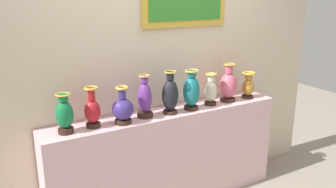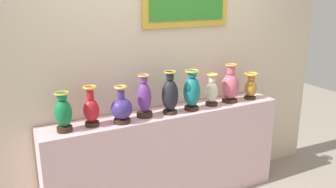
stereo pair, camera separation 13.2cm
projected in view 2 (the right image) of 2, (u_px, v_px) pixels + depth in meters
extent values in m
cube|color=beige|center=(168.00, 158.00, 3.42)|extent=(2.37, 0.35, 0.96)
cube|color=beige|center=(157.00, 66.00, 3.37)|extent=(4.01, 0.10, 2.73)
cylinder|color=#382319|center=(65.00, 129.00, 2.83)|extent=(0.12, 0.12, 0.04)
ellipsoid|color=#14723D|center=(63.00, 113.00, 2.79)|extent=(0.14, 0.14, 0.23)
cylinder|color=#14723D|center=(62.00, 96.00, 2.75)|extent=(0.08, 0.08, 0.05)
torus|color=gold|center=(61.00, 93.00, 2.75)|extent=(0.12, 0.12, 0.01)
cylinder|color=#382319|center=(92.00, 124.00, 2.95)|extent=(0.12, 0.12, 0.04)
ellipsoid|color=red|center=(91.00, 110.00, 2.91)|extent=(0.13, 0.13, 0.20)
cylinder|color=red|center=(90.00, 93.00, 2.87)|extent=(0.06, 0.06, 0.10)
torus|color=gold|center=(90.00, 87.00, 2.86)|extent=(0.12, 0.12, 0.02)
cylinder|color=#382319|center=(122.00, 121.00, 3.02)|extent=(0.14, 0.14, 0.04)
ellipsoid|color=#3F2D7F|center=(122.00, 108.00, 2.99)|extent=(0.19, 0.19, 0.19)
cylinder|color=#3F2D7F|center=(121.00, 93.00, 2.95)|extent=(0.06, 0.06, 0.10)
torus|color=gold|center=(121.00, 87.00, 2.93)|extent=(0.11, 0.11, 0.02)
cylinder|color=#382319|center=(145.00, 114.00, 3.16)|extent=(0.14, 0.14, 0.04)
ellipsoid|color=#6B3393|center=(144.00, 98.00, 3.12)|extent=(0.13, 0.13, 0.28)
cylinder|color=#6B3393|center=(144.00, 79.00, 3.07)|extent=(0.06, 0.06, 0.06)
torus|color=gold|center=(144.00, 76.00, 3.06)|extent=(0.10, 0.10, 0.01)
cylinder|color=#382319|center=(170.00, 112.00, 3.25)|extent=(0.13, 0.13, 0.03)
ellipsoid|color=black|center=(170.00, 95.00, 3.20)|extent=(0.15, 0.15, 0.30)
cylinder|color=black|center=(170.00, 76.00, 3.15)|extent=(0.07, 0.07, 0.07)
torus|color=gold|center=(170.00, 72.00, 3.14)|extent=(0.11, 0.11, 0.01)
cylinder|color=#382319|center=(191.00, 108.00, 3.35)|extent=(0.14, 0.14, 0.03)
ellipsoid|color=#19727A|center=(192.00, 92.00, 3.30)|extent=(0.16, 0.16, 0.29)
cylinder|color=#19727A|center=(192.00, 74.00, 3.25)|extent=(0.08, 0.08, 0.05)
torus|color=gold|center=(192.00, 71.00, 3.24)|extent=(0.14, 0.14, 0.02)
cylinder|color=#382319|center=(211.00, 104.00, 3.48)|extent=(0.12, 0.12, 0.03)
ellipsoid|color=beige|center=(212.00, 92.00, 3.44)|extent=(0.12, 0.12, 0.21)
cylinder|color=beige|center=(212.00, 78.00, 3.40)|extent=(0.07, 0.07, 0.07)
torus|color=gold|center=(213.00, 75.00, 3.39)|extent=(0.11, 0.11, 0.02)
cylinder|color=#382319|center=(229.00, 100.00, 3.59)|extent=(0.16, 0.16, 0.03)
ellipsoid|color=#CC5972|center=(230.00, 86.00, 3.55)|extent=(0.18, 0.18, 0.27)
cylinder|color=#CC5972|center=(231.00, 69.00, 3.50)|extent=(0.08, 0.08, 0.09)
torus|color=gold|center=(231.00, 65.00, 3.48)|extent=(0.12, 0.12, 0.01)
cylinder|color=#382319|center=(250.00, 98.00, 3.69)|extent=(0.12, 0.12, 0.03)
ellipsoid|color=#B27F2D|center=(251.00, 88.00, 3.66)|extent=(0.12, 0.12, 0.18)
cylinder|color=#B27F2D|center=(251.00, 77.00, 3.62)|extent=(0.08, 0.08, 0.06)
torus|color=gold|center=(252.00, 74.00, 3.61)|extent=(0.14, 0.14, 0.02)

